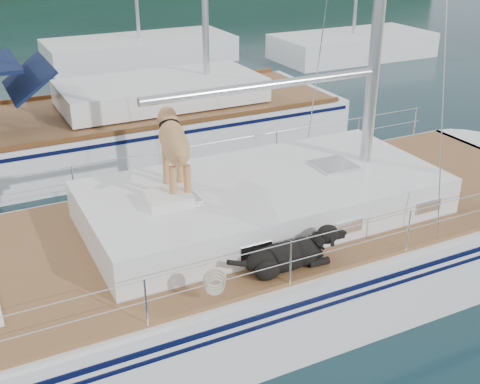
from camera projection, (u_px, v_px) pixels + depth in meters
ground at (217, 298)px, 9.15m from camera, size 120.00×120.00×0.00m
main_sailboat at (221, 259)px, 8.89m from camera, size 12.00×3.80×14.01m
neighbor_sailboat at (120, 130)px, 14.39m from camera, size 11.00×3.50×13.30m
bg_boat_center at (140, 51)px, 23.57m from camera, size 7.20×3.00×11.65m
bg_boat_east at (352, 46)px, 24.37m from camera, size 6.40×3.00×11.65m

